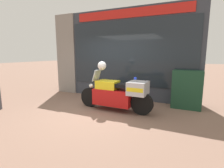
% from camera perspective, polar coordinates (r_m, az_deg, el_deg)
% --- Properties ---
extents(ground_plane, '(60.00, 60.00, 0.00)m').
position_cam_1_polar(ground_plane, '(5.54, -5.73, -8.68)').
color(ground_plane, '#7A5B4C').
extents(shop_building, '(6.05, 0.55, 3.43)m').
position_cam_1_polar(shop_building, '(7.21, -0.62, 9.61)').
color(shop_building, '#333842').
rests_on(shop_building, ground).
extents(window_display, '(4.63, 0.30, 1.91)m').
position_cam_1_polar(window_display, '(7.04, 5.66, -0.80)').
color(window_display, slate).
rests_on(window_display, ground).
extents(paramedic_motorcycle, '(2.44, 0.62, 1.25)m').
position_cam_1_polar(paramedic_motorcycle, '(5.37, 1.92, -3.13)').
color(paramedic_motorcycle, black).
rests_on(paramedic_motorcycle, ground).
extents(utility_cabinet, '(0.91, 0.44, 1.24)m').
position_cam_1_polar(utility_cabinet, '(6.10, 23.26, -1.70)').
color(utility_cabinet, '#193D28').
rests_on(utility_cabinet, ground).
extents(white_helmet, '(0.27, 0.27, 0.27)m').
position_cam_1_polar(white_helmet, '(5.49, -3.30, 5.99)').
color(white_helmet, white).
rests_on(white_helmet, paramedic_motorcycle).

